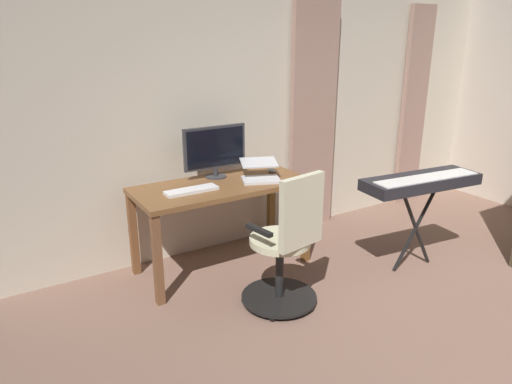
{
  "coord_description": "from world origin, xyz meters",
  "views": [
    {
      "loc": [
        2.52,
        1.0,
        1.89
      ],
      "look_at": [
        0.9,
        -1.62,
        0.85
      ],
      "focal_mm": 32.89,
      "sensor_mm": 36.0,
      "label": 1
    }
  ],
  "objects": [
    {
      "name": "back_room_partition",
      "position": [
        0.0,
        -2.69,
        1.29
      ],
      "size": [
        5.44,
        0.1,
        2.57
      ],
      "primitive_type": "cube",
      "color": "beige",
      "rests_on": "ground"
    },
    {
      "name": "curtain_left_panel",
      "position": [
        -1.78,
        -2.58,
        1.1
      ],
      "size": [
        0.35,
        0.06,
        2.2
      ],
      "primitive_type": "cube",
      "color": "tan",
      "rests_on": "ground"
    },
    {
      "name": "curtain_right_panel",
      "position": [
        -0.35,
        -2.58,
        1.1
      ],
      "size": [
        0.52,
        0.06,
        2.2
      ],
      "primitive_type": "cube",
      "color": "tan",
      "rests_on": "ground"
    },
    {
      "name": "desk",
      "position": [
        0.86,
        -2.22,
        0.64
      ],
      "size": [
        1.42,
        0.63,
        0.74
      ],
      "color": "brown",
      "rests_on": "ground"
    },
    {
      "name": "office_chair",
      "position": [
        0.76,
        -1.44,
        0.47
      ],
      "size": [
        0.56,
        0.56,
        1.02
      ],
      "rotation": [
        0.0,
        0.0,
        3.3
      ],
      "color": "black",
      "rests_on": "ground"
    },
    {
      "name": "computer_monitor",
      "position": [
        0.81,
        -2.42,
        0.99
      ],
      "size": [
        0.56,
        0.18,
        0.43
      ],
      "color": "#333338",
      "rests_on": "desk"
    },
    {
      "name": "computer_keyboard",
      "position": [
        1.15,
        -2.16,
        0.76
      ],
      "size": [
        0.42,
        0.13,
        0.02
      ],
      "primitive_type": "cube",
      "color": "white",
      "rests_on": "desk"
    },
    {
      "name": "laptop",
      "position": [
        0.52,
        -2.16,
        0.8
      ],
      "size": [
        0.41,
        0.42,
        0.15
      ],
      "rotation": [
        0.0,
        0.0,
        -0.39
      ],
      "color": "silver",
      "rests_on": "desk"
    },
    {
      "name": "computer_mouse",
      "position": [
        0.32,
        -2.29,
        0.76
      ],
      "size": [
        0.06,
        0.1,
        0.04
      ],
      "primitive_type": "ellipsoid",
      "color": "#B7BCC1",
      "rests_on": "desk"
    },
    {
      "name": "piano_keyboard",
      "position": [
        -0.52,
        -1.37,
        0.75
      ],
      "size": [
        1.05,
        0.43,
        0.82
      ],
      "rotation": [
        0.0,
        0.0,
        -0.11
      ],
      "color": "black",
      "rests_on": "ground"
    }
  ]
}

